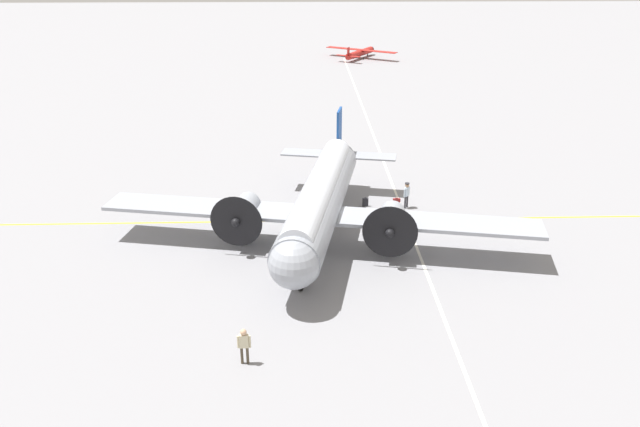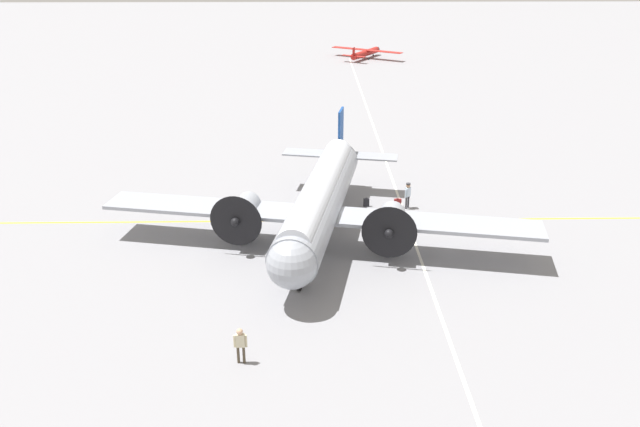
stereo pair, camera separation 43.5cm
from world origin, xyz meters
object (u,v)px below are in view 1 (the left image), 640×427
Objects in this scene: passenger_boarding at (407,192)px; crew_foreground at (244,343)px; suitcase_upright_spare at (365,202)px; airliner_main at (319,203)px; light_aircraft_distant at (361,52)px; suitcase_near_door at (396,203)px.

crew_foreground is at bearing 13.46° from passenger_boarding.
airliner_main is at bearing -121.59° from suitcase_upright_spare.
airliner_main is at bearing -155.62° from light_aircraft_distant.
light_aircraft_distant is at bearing 87.18° from suitcase_near_door.
light_aircraft_distant is at bearing 80.38° from crew_foreground.
airliner_main is 60.91m from light_aircraft_distant.
passenger_boarding is 2.80× the size of suitcase_near_door.
airliner_main is 11.72m from crew_foreground.
suitcase_upright_spare is 0.06× the size of light_aircraft_distant.
suitcase_near_door is at bearing 145.10° from airliner_main.
suitcase_upright_spare is at bearing -153.03° from light_aircraft_distant.
airliner_main is 14.10× the size of passenger_boarding.
passenger_boarding is at bearing 141.04° from airliner_main.
crew_foreground is 18.47m from passenger_boarding.
suitcase_upright_spare is (-2.03, 0.16, -0.01)m from suitcase_near_door.
passenger_boarding is at bearing -15.85° from suitcase_near_door.
airliner_main is at bearing 72.43° from crew_foreground.
suitcase_near_door reaches higher than suitcase_upright_spare.
crew_foreground reaches higher than suitcase_upright_spare.
crew_foreground is 72.38m from light_aircraft_distant.
suitcase_upright_spare is at bearing 159.53° from airliner_main.
passenger_boarding is (9.23, 16.00, 0.07)m from crew_foreground.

